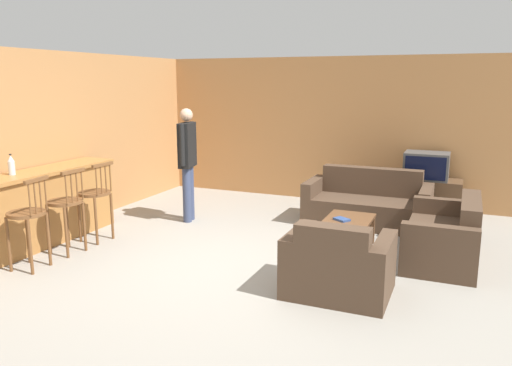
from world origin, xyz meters
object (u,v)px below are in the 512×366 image
object	(u,v)px
bar_chair_near	(28,219)
bar_chair_mid	(66,208)
loveseat_right	(446,238)
tv_unit	(424,197)
couch_far	(368,205)
bottle	(11,165)
armchair_near	(338,267)
tv	(426,166)
book_on_table	(342,219)
person_by_window	(187,158)
coffee_table	(346,225)
bar_chair_far	(95,198)

from	to	relation	value
bar_chair_near	bar_chair_mid	world-z (taller)	same
loveseat_right	tv_unit	size ratio (longest dim) A/B	1.33
couch_far	bottle	xyz separation A→B (m)	(-3.93, -3.05, 0.84)
armchair_near	tv	bearing A→B (deg)	81.47
book_on_table	person_by_window	world-z (taller)	person_by_window
tv	bottle	size ratio (longest dim) A/B	2.59
coffee_table	tv_unit	bearing A→B (deg)	71.69
coffee_table	person_by_window	xyz separation A→B (m)	(-2.62, 0.48, 0.65)
loveseat_right	bottle	distance (m)	5.48
bar_chair_near	tv_unit	xyz separation A→B (m)	(4.05, 4.37, -0.30)
bar_chair_far	person_by_window	world-z (taller)	person_by_window
tv	bar_chair_near	bearing A→B (deg)	-132.81
bar_chair_mid	armchair_near	distance (m)	3.51
armchair_near	bottle	world-z (taller)	bottle
armchair_near	bar_chair_far	bearing A→B (deg)	172.52
bar_chair_far	bottle	xyz separation A→B (m)	(-0.64, -0.76, 0.53)
bottle	coffee_table	bearing A→B (deg)	22.77
bar_chair_mid	couch_far	world-z (taller)	bar_chair_mid
bar_chair_mid	armchair_near	bearing A→B (deg)	1.46
tv_unit	tv	size ratio (longest dim) A/B	1.65
armchair_near	tv_unit	world-z (taller)	armchair_near
bar_chair_near	person_by_window	bearing A→B (deg)	75.40
tv	person_by_window	bearing A→B (deg)	-151.36
bar_chair_far	coffee_table	xyz separation A→B (m)	(3.28, 0.89, -0.25)
bar_chair_mid	person_by_window	size ratio (longest dim) A/B	0.62
bar_chair_far	person_by_window	distance (m)	1.57
loveseat_right	tv_unit	xyz separation A→B (m)	(-0.42, 2.19, 0.00)
bar_chair_mid	book_on_table	xyz separation A→B (m)	(3.21, 1.43, -0.18)
bar_chair_mid	bottle	distance (m)	0.86
person_by_window	coffee_table	bearing A→B (deg)	-10.35
bar_chair_mid	tv	world-z (taller)	bar_chair_mid
armchair_near	loveseat_right	size ratio (longest dim) A/B	0.69
armchair_near	bottle	size ratio (longest dim) A/B	3.92
bar_chair_near	coffee_table	distance (m)	3.87
bar_chair_mid	bar_chair_near	bearing A→B (deg)	-90.00
bar_chair_mid	tv_unit	world-z (taller)	bar_chair_mid
bar_chair_near	couch_far	bearing A→B (deg)	46.37
bar_chair_near	armchair_near	distance (m)	3.58
tv	armchair_near	bearing A→B (deg)	-98.53
tv	bottle	bearing A→B (deg)	-139.71
loveseat_right	bar_chair_far	bearing A→B (deg)	-166.97
tv_unit	armchair_near	bearing A→B (deg)	-98.52
armchair_near	loveseat_right	world-z (taller)	armchair_near
bar_chair_far	person_by_window	xyz separation A→B (m)	(0.66, 1.37, 0.41)
bar_chair_near	armchair_near	size ratio (longest dim) A/B	1.05
bar_chair_mid	loveseat_right	size ratio (longest dim) A/B	0.72
bar_chair_near	book_on_table	distance (m)	3.81
bar_chair_near	bar_chair_mid	bearing A→B (deg)	90.00
bar_chair_far	tv_unit	size ratio (longest dim) A/B	0.96
bar_chair_far	loveseat_right	distance (m)	4.60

